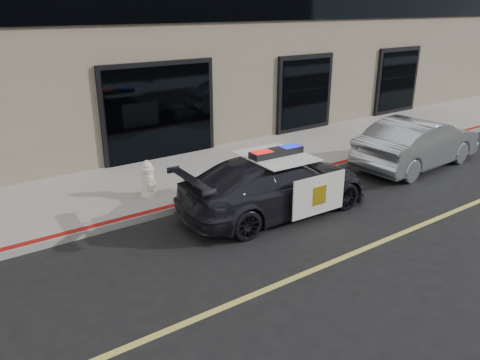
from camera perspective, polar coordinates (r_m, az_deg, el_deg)
ground at (r=9.37m, az=15.86°, el=-7.70°), size 120.00×120.00×0.00m
sidewalk_n at (r=12.95m, az=-2.09°, el=1.45°), size 60.00×3.50×0.15m
police_car at (r=10.21m, az=4.37°, el=-0.50°), size 2.21×4.57×1.46m
silver_sedan at (r=14.02m, az=20.88°, el=4.26°), size 2.02×4.42×1.39m
fire_hydrant at (r=10.99m, az=-11.17°, el=0.11°), size 0.38×0.53×0.85m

